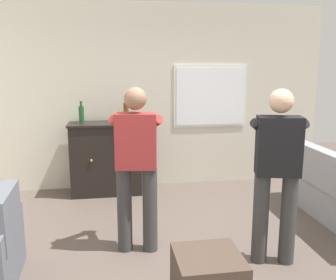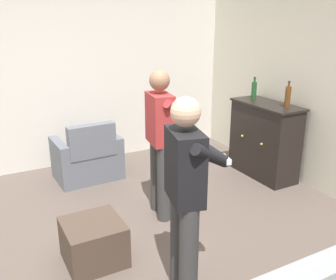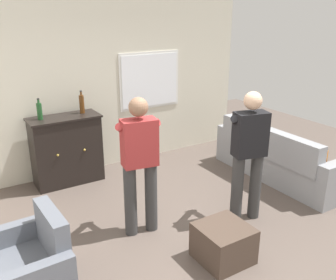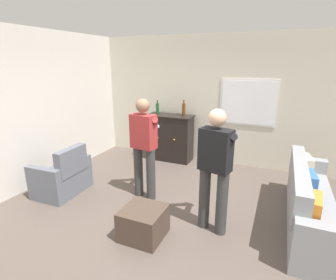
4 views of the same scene
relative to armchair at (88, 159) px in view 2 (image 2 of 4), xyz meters
name	(u,v)px [view 2 (image 2 of 4)]	position (x,y,z in m)	size (l,w,h in m)	color
ground	(143,248)	(1.91, -0.04, -0.29)	(10.40, 10.40, 0.00)	brown
wall_side_left	(66,73)	(-0.75, -0.04, 1.11)	(0.12, 5.20, 2.80)	silver
armchair	(88,159)	(0.00, 0.00, 0.00)	(0.68, 0.90, 0.85)	slate
sideboard_cabinet	(264,140)	(1.06, 2.26, 0.24)	(1.06, 0.49, 1.06)	black
bottle_wine_green	(288,97)	(1.38, 2.31, 0.92)	(0.07, 0.07, 0.35)	#593314
bottle_liquor_amber	(254,90)	(0.74, 2.30, 0.90)	(0.07, 0.07, 0.31)	#1E4C23
ottoman	(94,242)	(1.87, -0.52, -0.09)	(0.53, 0.53, 0.40)	#47382D
person_standing_left	(161,138)	(1.38, 0.45, 0.65)	(0.55, 0.50, 1.68)	#383838
person_standing_right	(186,193)	(2.66, 0.01, 0.65)	(0.54, 0.51, 1.68)	#383838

